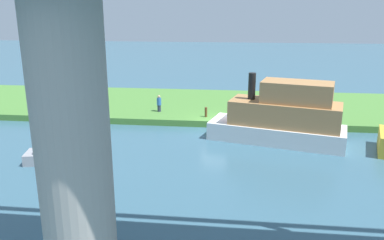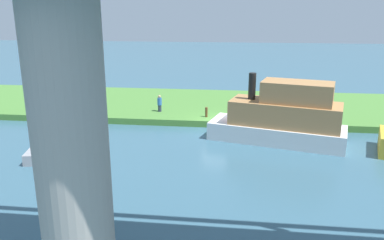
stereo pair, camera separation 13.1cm
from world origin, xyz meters
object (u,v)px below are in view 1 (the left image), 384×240
at_px(person_on_bank, 159,103).
at_px(bridge_pylon, 73,150).
at_px(houseboat_blue, 282,117).
at_px(mooring_post, 206,112).
at_px(motorboat_white, 60,154).

bearing_deg(person_on_bank, bridge_pylon, 94.00).
bearing_deg(bridge_pylon, houseboat_blue, -118.25).
bearing_deg(mooring_post, bridge_pylon, 82.10).
bearing_deg(mooring_post, houseboat_blue, 144.49).
height_order(bridge_pylon, person_on_bank, bridge_pylon).
xyz_separation_m(person_on_bank, motorboat_white, (3.95, 10.31, -0.71)).
xyz_separation_m(bridge_pylon, person_on_bank, (1.40, -20.03, -3.35)).
distance_m(motorboat_white, houseboat_blue, 14.39).
bearing_deg(bridge_pylon, motorboat_white, -61.19).
xyz_separation_m(person_on_bank, houseboat_blue, (-9.42, 5.11, 0.50)).
bearing_deg(houseboat_blue, bridge_pylon, 61.75).
distance_m(bridge_pylon, mooring_post, 19.31).
relative_size(person_on_bank, houseboat_blue, 0.15).
xyz_separation_m(bridge_pylon, mooring_post, (-2.61, -18.78, -3.66)).
height_order(bridge_pylon, houseboat_blue, bridge_pylon).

